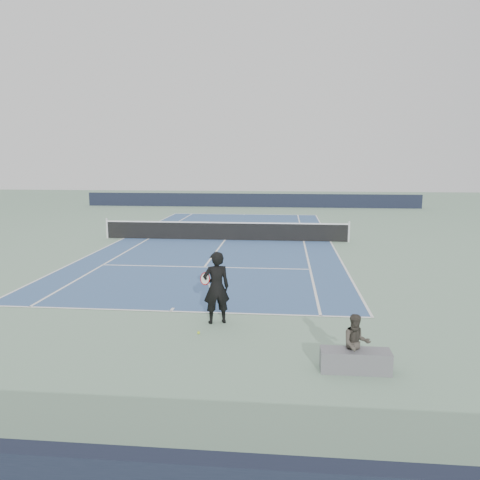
# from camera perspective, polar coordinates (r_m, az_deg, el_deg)

# --- Properties ---
(ground) EXTENTS (80.00, 80.00, 0.00)m
(ground) POSITION_cam_1_polar(r_m,az_deg,el_deg) (24.63, -1.83, -0.01)
(ground) COLOR gray
(court_surface) EXTENTS (10.97, 23.77, 0.01)m
(court_surface) POSITION_cam_1_polar(r_m,az_deg,el_deg) (24.63, -1.83, 0.00)
(court_surface) COLOR #395787
(court_surface) RESTS_ON ground
(tennis_net) EXTENTS (12.90, 0.10, 1.07)m
(tennis_net) POSITION_cam_1_polar(r_m,az_deg,el_deg) (24.55, -1.84, 1.15)
(tennis_net) COLOR silver
(tennis_net) RESTS_ON ground
(windscreen_far) EXTENTS (30.00, 0.25, 1.20)m
(windscreen_far) POSITION_cam_1_polar(r_m,az_deg,el_deg) (42.23, 1.25, 4.86)
(windscreen_far) COLOR black
(windscreen_far) RESTS_ON ground
(tennis_player) EXTENTS (0.87, 0.72, 1.88)m
(tennis_player) POSITION_cam_1_polar(r_m,az_deg,el_deg) (12.00, -2.90, -5.80)
(tennis_player) COLOR black
(tennis_player) RESTS_ON ground
(tennis_ball) EXTENTS (0.07, 0.07, 0.07)m
(tennis_ball) POSITION_cam_1_polar(r_m,az_deg,el_deg) (11.56, -5.07, -11.18)
(tennis_ball) COLOR #BFDD2D
(tennis_ball) RESTS_ON ground
(spectator_bench) EXTENTS (1.41, 0.55, 1.18)m
(spectator_bench) POSITION_cam_1_polar(r_m,az_deg,el_deg) (9.77, 13.92, -13.06)
(spectator_bench) COLOR slate
(spectator_bench) RESTS_ON ground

